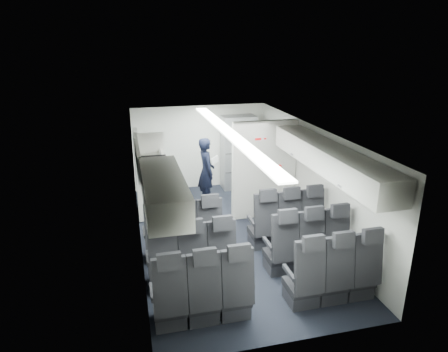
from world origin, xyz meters
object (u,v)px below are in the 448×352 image
galley_unit (238,152)px  flight_attendant (206,172)px  seat_row_mid (251,255)px  boarding_door (138,174)px  seat_row_front (236,231)px  carry_on_bag (154,165)px  seat_row_rear (270,287)px

galley_unit → flight_attendant: size_ratio=1.18×
flight_attendant → galley_unit: bearing=-51.6°
seat_row_mid → flight_attendant: flight_attendant is taller
seat_row_mid → boarding_door: size_ratio=1.79×
flight_attendant → seat_row_mid: bearing=177.7°
galley_unit → boarding_door: 2.84m
seat_row_front → carry_on_bag: size_ratio=8.03×
flight_attendant → carry_on_bag: 2.92m
seat_row_front → boarding_door: boarding_door is taller
galley_unit → carry_on_bag: bearing=-125.5°
seat_row_front → seat_row_mid: size_ratio=1.00×
seat_row_front → flight_attendant: size_ratio=2.07×
galley_unit → boarding_door: (-2.59, -1.17, 0.00)m
seat_row_front → boarding_door: 2.71m
seat_row_rear → flight_attendant: 4.14m
boarding_door → seat_row_rear: bearing=-67.1°
seat_row_mid → boarding_door: (-1.64, 2.99, 0.55)m
boarding_door → flight_attendant: bearing=8.6°
seat_row_front → flight_attendant: 2.36m
seat_row_mid → carry_on_bag: bearing=149.9°
galley_unit → carry_on_bag: carry_on_bag is taller
seat_row_front → seat_row_rear: bearing=-90.0°
seat_row_front → seat_row_mid: bearing=-90.0°
seat_row_rear → galley_unit: bearing=79.4°
boarding_door → seat_row_mid: bearing=-61.2°
boarding_door → flight_attendant: size_ratio=1.16×
seat_row_rear → boarding_door: boarding_door is taller
flight_attendant → seat_row_rear: bearing=177.4°
seat_row_mid → carry_on_bag: carry_on_bag is taller
seat_row_front → boarding_door: size_ratio=1.79×
seat_row_front → seat_row_mid: (0.00, -0.90, 0.00)m
galley_unit → boarding_door: galley_unit is taller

